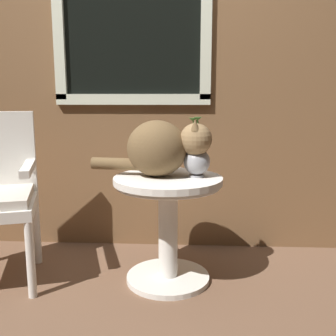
% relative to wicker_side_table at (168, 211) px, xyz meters
% --- Properties ---
extents(ground_plane, '(6.00, 6.00, 0.00)m').
position_rel_wicker_side_table_xyz_m(ground_plane, '(-0.18, -0.16, -0.41)').
color(ground_plane, brown).
extents(back_wall, '(4.00, 0.07, 2.60)m').
position_rel_wicker_side_table_xyz_m(back_wall, '(-0.18, 0.56, 0.90)').
color(back_wall, brown).
rests_on(back_wall, ground_plane).
extents(wicker_side_table, '(0.60, 0.60, 0.60)m').
position_rel_wicker_side_table_xyz_m(wicker_side_table, '(0.00, 0.00, 0.00)').
color(wicker_side_table, silver).
rests_on(wicker_side_table, ground_plane).
extents(cat, '(0.67, 0.34, 0.32)m').
position_rel_wicker_side_table_xyz_m(cat, '(-0.04, 0.02, 0.35)').
color(cat, brown).
rests_on(cat, wicker_side_table).
extents(pewter_vase_with_ivy, '(0.14, 0.14, 0.33)m').
position_rel_wicker_side_table_xyz_m(pewter_vase_with_ivy, '(0.16, 0.01, 0.29)').
color(pewter_vase_with_ivy, '#99999E').
rests_on(pewter_vase_with_ivy, wicker_side_table).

